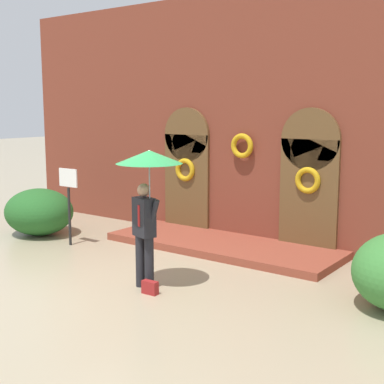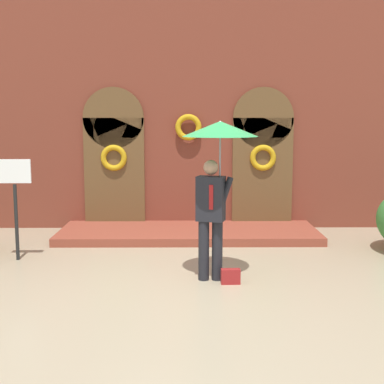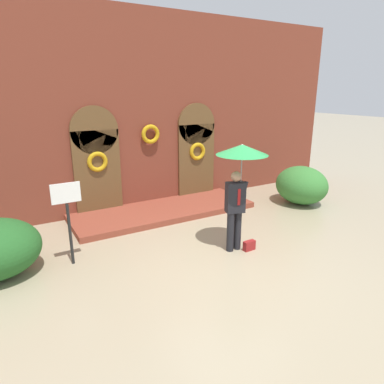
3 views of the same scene
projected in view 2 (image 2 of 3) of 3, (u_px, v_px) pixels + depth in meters
ground_plane at (189, 283)px, 7.85m from camera, size 80.00×80.00×0.00m
building_facade at (188, 105)px, 11.59m from camera, size 14.00×2.30×5.60m
person_with_umbrella at (218, 152)px, 7.74m from camera, size 1.10×1.10×2.36m
handbag at (231, 276)px, 7.80m from camera, size 0.28×0.13×0.22m
sign_post at (15, 192)px, 8.97m from camera, size 0.56×0.06×1.72m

